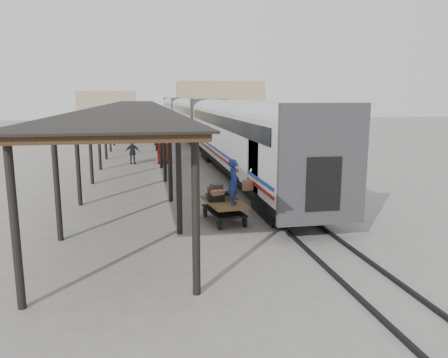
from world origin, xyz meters
name	(u,v)px	position (x,y,z in m)	size (l,w,h in m)	color
ground	(209,217)	(0.00, 0.00, 0.00)	(160.00, 160.00, 0.00)	slate
train	(193,116)	(3.19, 33.79, 2.69)	(3.45, 76.01, 4.01)	silver
canopy	(133,106)	(-3.40, 24.00, 4.00)	(4.90, 64.30, 4.15)	#422B19
rails	(193,138)	(3.20, 34.00, 0.06)	(1.54, 150.00, 0.12)	black
building_far	(219,101)	(14.00, 78.00, 4.00)	(18.00, 10.00, 8.00)	tan
building_left	(107,105)	(-10.00, 82.00, 3.00)	(12.00, 8.00, 6.00)	tan
baggage_cart	(224,206)	(0.49, -0.83, 0.65)	(1.58, 2.55, 0.86)	brown
suitcase_stack	(219,194)	(0.35, -0.52, 1.06)	(1.21, 1.12, 0.58)	#3B3B3D
luggage_tug	(165,154)	(-1.01, 15.55, 0.64)	(1.05, 1.63, 1.40)	maroon
porter	(234,182)	(0.74, -1.48, 1.72)	(0.63, 0.41, 1.72)	navy
pedestrian	(133,152)	(-3.33, 15.00, 0.89)	(1.04, 0.43, 1.77)	black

